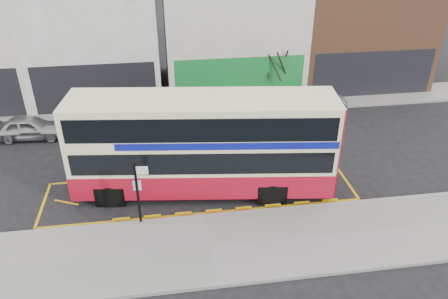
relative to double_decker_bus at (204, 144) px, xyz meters
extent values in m
plane|color=black|center=(-0.22, -1.72, -2.41)|extent=(120.00, 120.00, 0.00)
cube|color=gray|center=(-0.22, -4.02, -2.33)|extent=(40.00, 4.00, 0.15)
cube|color=gray|center=(-0.22, -2.10, -2.33)|extent=(40.00, 0.15, 0.15)
cube|color=gray|center=(-0.22, 9.28, -2.33)|extent=(50.00, 3.00, 0.15)
cube|color=white|center=(-5.72, 13.28, 2.09)|extent=(8.00, 8.00, 9.00)
cube|color=black|center=(-5.72, 9.30, -0.81)|extent=(7.36, 0.06, 3.20)
cube|color=black|center=(-5.72, 9.32, -1.01)|extent=(5.60, 0.04, 2.00)
cube|color=white|center=(3.28, 13.28, 1.84)|extent=(9.00, 8.00, 8.50)
cube|color=#167D30|center=(3.28, 9.30, -0.81)|extent=(8.28, 0.06, 3.20)
cube|color=black|center=(3.28, 9.32, -1.01)|extent=(6.30, 0.04, 2.00)
cube|color=brown|center=(12.28, 13.28, 1.34)|extent=(9.00, 8.00, 7.50)
cube|color=black|center=(12.28, 9.30, -0.81)|extent=(8.28, 0.06, 3.20)
cube|color=black|center=(12.28, 9.32, -1.01)|extent=(6.30, 0.04, 2.00)
cube|color=#F4EFBA|center=(-0.04, 0.00, 0.06)|extent=(11.66, 4.00, 4.21)
cube|color=#A10D22|center=(-0.04, 0.00, -1.47)|extent=(11.70, 4.04, 1.14)
cube|color=#A10D22|center=(5.61, -0.70, 0.06)|extent=(0.39, 2.62, 4.21)
cube|color=black|center=(-0.04, 0.00, -0.23)|extent=(11.21, 4.00, 0.99)
cube|color=black|center=(-0.04, 0.00, 1.33)|extent=(11.21, 4.00, 1.04)
cube|color=#0D1491|center=(0.99, -0.12, 0.60)|extent=(9.40, 3.76, 0.31)
cube|color=black|center=(-5.68, 0.71, -0.49)|extent=(0.36, 2.38, 1.66)
cube|color=black|center=(-5.68, 0.71, 1.33)|extent=(0.36, 2.38, 1.04)
cube|color=black|center=(-5.67, 0.71, 0.50)|extent=(0.28, 1.81, 0.36)
cube|color=#F4EFBA|center=(-0.04, 0.00, 2.11)|extent=(11.64, 3.90, 0.12)
cylinder|color=black|center=(-4.20, -0.66, -1.89)|extent=(1.07, 0.42, 1.04)
cylinder|color=black|center=(-3.91, 1.68, -1.89)|extent=(1.07, 0.42, 1.04)
cylinder|color=black|center=(2.80, -1.54, -1.89)|extent=(1.07, 0.42, 1.04)
cylinder|color=black|center=(3.10, 0.80, -1.89)|extent=(1.07, 0.42, 1.04)
cube|color=black|center=(-2.89, -2.12, -0.87)|extent=(0.10, 0.10, 2.77)
cube|color=white|center=(-2.61, -2.15, 0.24)|extent=(0.50, 0.08, 0.41)
cube|color=white|center=(-2.88, -2.07, -0.50)|extent=(0.32, 0.06, 0.46)
imported|color=#ACABB0|center=(-9.14, 6.48, -1.76)|extent=(3.89, 1.74, 1.30)
imported|color=#414448|center=(-0.70, 6.87, -1.75)|extent=(4.15, 1.86, 1.32)
imported|color=#B8B8B8|center=(7.86, 7.84, -1.77)|extent=(4.59, 2.32, 1.28)
cylinder|color=#332416|center=(5.68, 9.59, -1.56)|extent=(0.24, 0.24, 1.69)
camera|label=1|loc=(-1.54, -16.65, 9.28)|focal=35.00mm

